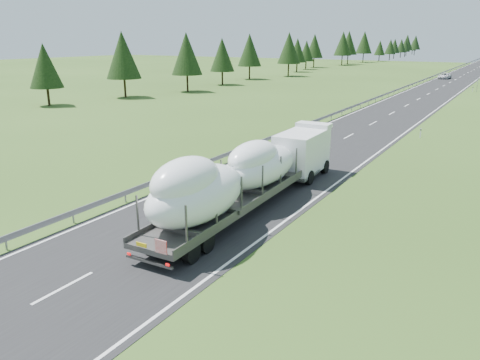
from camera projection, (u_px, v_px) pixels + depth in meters
The scene contains 7 objects.
ground at pixel (195, 218), 26.46m from camera, with size 400.00×400.00×0.00m, color #2F4C19.
road_surface at pixel (451, 82), 108.45m from camera, with size 10.00×400.00×0.02m, color black.
guardrail at pixel (427, 78), 110.84m from camera, with size 0.10×400.00×0.76m.
highway_sign at pixel (478, 82), 87.98m from camera, with size 0.08×0.90×2.60m.
tree_line_left at pixel (327, 47), 158.79m from camera, with size 15.11×324.28×12.57m.
boat_truck at pixel (246, 172), 27.05m from camera, with size 3.44×19.76×4.47m.
distant_van at pixel (445, 76), 116.97m from camera, with size 2.36×5.13×1.43m, color silver.
Camera 1 is at (14.93, -19.82, 9.78)m, focal length 35.00 mm.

